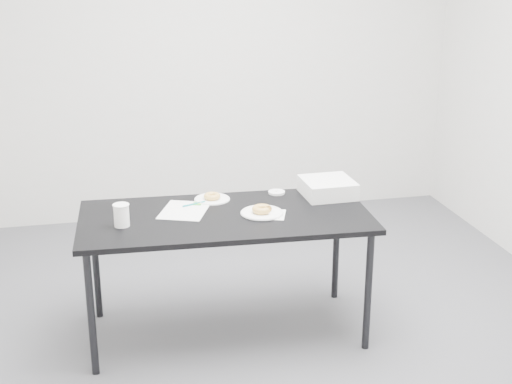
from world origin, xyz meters
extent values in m
plane|color=#4C4C51|center=(0.00, 0.00, 0.00)|extent=(4.00, 4.00, 0.00)
cube|color=silver|center=(0.00, 2.00, 1.35)|extent=(4.00, 0.02, 2.70)
cube|color=black|center=(-0.20, 0.03, 0.70)|extent=(1.60, 0.80, 0.03)
cylinder|color=black|center=(-0.94, -0.24, 0.34)|extent=(0.04, 0.04, 0.69)
cylinder|color=black|center=(-0.91, 0.38, 0.34)|extent=(0.04, 0.04, 0.69)
cylinder|color=black|center=(0.51, -0.31, 0.34)|extent=(0.04, 0.04, 0.69)
cylinder|color=black|center=(0.54, 0.31, 0.34)|extent=(0.04, 0.04, 0.69)
cube|color=white|center=(-0.41, 0.14, 0.72)|extent=(0.33, 0.37, 0.00)
cube|color=green|center=(-0.32, 0.23, 0.72)|extent=(0.06, 0.06, 0.00)
cylinder|color=#0B747C|center=(-0.34, 0.22, 0.72)|extent=(0.13, 0.06, 0.01)
cube|color=white|center=(0.04, -0.02, 0.72)|extent=(0.21, 0.21, 0.00)
cylinder|color=white|center=(0.00, 0.00, 0.72)|extent=(0.23, 0.23, 0.01)
torus|color=gold|center=(0.00, 0.00, 0.74)|extent=(0.15, 0.15, 0.04)
cylinder|color=white|center=(-0.23, 0.29, 0.72)|extent=(0.21, 0.21, 0.01)
torus|color=gold|center=(-0.23, 0.29, 0.74)|extent=(0.10, 0.10, 0.03)
cylinder|color=white|center=(-0.75, -0.01, 0.78)|extent=(0.08, 0.08, 0.12)
cylinder|color=white|center=(0.16, 0.32, 0.72)|extent=(0.10, 0.10, 0.01)
cube|color=silver|center=(0.44, 0.22, 0.76)|extent=(0.30, 0.30, 0.10)
camera|label=1|loc=(-0.81, -3.54, 2.08)|focal=50.00mm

